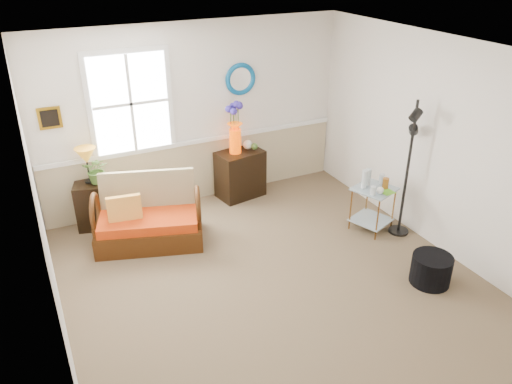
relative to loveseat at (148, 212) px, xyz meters
name	(u,v)px	position (x,y,z in m)	size (l,w,h in m)	color
floor	(277,287)	(1.03, -1.57, -0.43)	(4.50, 5.00, 0.01)	brown
ceiling	(282,56)	(1.03, -1.57, 2.17)	(4.50, 5.00, 0.01)	white
walls	(279,185)	(1.03, -1.57, 0.87)	(4.51, 5.01, 2.60)	white
wainscot	(199,170)	(1.03, 0.91, 0.02)	(4.46, 0.02, 0.90)	tan
chair_rail	(198,141)	(1.03, 0.90, 0.49)	(4.46, 0.04, 0.06)	white
window	(131,104)	(0.13, 0.90, 1.17)	(1.14, 0.06, 1.44)	white
picture	(50,118)	(-0.89, 0.91, 1.12)	(0.28, 0.03, 0.28)	#B08119
mirror	(240,79)	(1.73, 0.91, 1.32)	(0.47, 0.47, 0.07)	#136DAB
loveseat	(148,212)	(0.00, 0.00, 0.00)	(1.33, 0.75, 0.87)	#4A270B
throw_pillow	(125,212)	(-0.28, 0.02, 0.06)	(0.42, 0.11, 0.42)	orange
lamp_stand	(91,205)	(-0.60, 0.73, -0.11)	(0.37, 0.37, 0.65)	black
table_lamp	(88,166)	(-0.56, 0.75, 0.46)	(0.27, 0.27, 0.50)	orange
potted_plant	(97,173)	(-0.45, 0.70, 0.36)	(0.33, 0.37, 0.29)	#476D2B
cabinet	(240,174)	(1.60, 0.69, -0.07)	(0.68, 0.43, 0.72)	black
flower_vase	(235,128)	(1.53, 0.69, 0.67)	(0.22, 0.22, 0.76)	#EE4500
side_table	(372,209)	(2.79, -1.00, -0.13)	(0.48, 0.48, 0.61)	#AA7338
tabletop_items	(377,180)	(2.80, -1.01, 0.31)	(0.42, 0.42, 0.25)	silver
floor_lamp	(407,170)	(3.08, -1.24, 0.48)	(0.27, 0.27, 1.84)	black
ottoman	(431,269)	(2.65, -2.27, -0.26)	(0.45, 0.45, 0.35)	black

